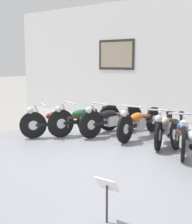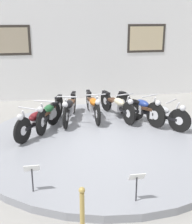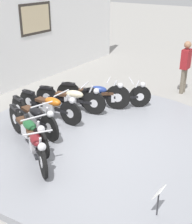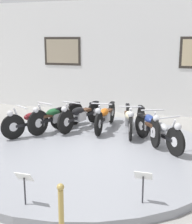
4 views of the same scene
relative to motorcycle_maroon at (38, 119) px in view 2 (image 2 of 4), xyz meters
name	(u,v)px [view 2 (image 2 of 4)]	position (x,y,z in m)	size (l,w,h in m)	color
ground_plane	(104,144)	(1.53, -0.57, -0.52)	(60.00, 60.00, 0.00)	gray
display_platform	(104,141)	(1.53, -0.57, -0.45)	(5.95, 5.95, 0.14)	gray
back_wall	(80,45)	(1.53, 3.79, 1.40)	(14.00, 0.22, 3.84)	white
motorcycle_maroon	(38,119)	(0.00, 0.00, 0.00)	(1.14, 1.66, 0.78)	black
motorcycle_green	(50,112)	(0.31, 0.52, 0.02)	(0.80, 1.89, 0.80)	black
motorcycle_black	(70,107)	(0.85, 0.88, 0.01)	(0.64, 1.94, 0.79)	black
motorcycle_orange	(93,105)	(1.53, 1.00, 0.00)	(0.54, 1.97, 0.79)	black
motorcycle_cream	(117,105)	(2.21, 0.87, 0.00)	(0.66, 1.91, 0.78)	black
motorcycle_blue	(140,107)	(2.75, 0.52, 0.02)	(0.84, 1.88, 0.81)	black
motorcycle_silver	(157,113)	(3.07, 0.00, 0.00)	(1.29, 1.53, 0.78)	black
info_placard_front_left	(32,172)	(-0.10, -2.63, -0.01)	(0.26, 0.11, 0.51)	#333338
info_placard_front_centre	(137,181)	(1.53, -3.19, -0.01)	(0.26, 0.11, 0.51)	#333338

